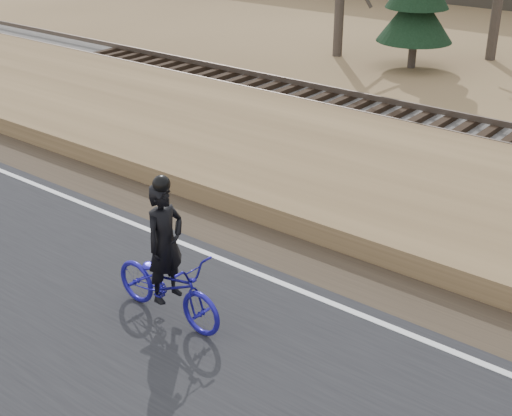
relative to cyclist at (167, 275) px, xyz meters
The scene contains 4 objects.
ground 4.40m from the cyclist, 22.22° to the left, with size 120.00×120.00×0.00m, color #94774B.
edge_line 4.46m from the cyclist, 24.63° to the left, with size 120.00×0.12×0.01m, color silver.
shoulder 4.97m from the cyclist, 35.31° to the left, with size 120.00×1.60×0.04m, color #473A2B.
cyclist is the anchor object (origin of this frame).
Camera 1 is at (2.68, -7.99, 6.20)m, focal length 50.00 mm.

